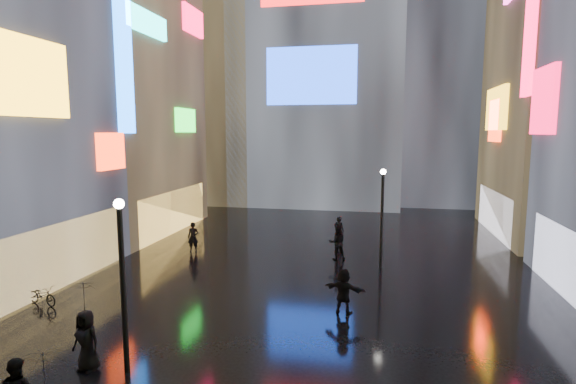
# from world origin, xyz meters

# --- Properties ---
(ground) EXTENTS (140.00, 140.00, 0.00)m
(ground) POSITION_xyz_m (0.00, 20.00, 0.00)
(ground) COLOR black
(ground) RESTS_ON ground
(building_left_far) EXTENTS (10.28, 12.00, 22.00)m
(building_left_far) POSITION_xyz_m (-15.98, 26.00, 10.98)
(building_left_far) COLOR black
(building_left_far) RESTS_ON ground
(tower_flank_right) EXTENTS (12.00, 12.00, 34.00)m
(tower_flank_right) POSITION_xyz_m (9.00, 46.00, 17.00)
(tower_flank_right) COLOR black
(tower_flank_right) RESTS_ON ground
(tower_flank_left) EXTENTS (10.00, 10.00, 26.00)m
(tower_flank_left) POSITION_xyz_m (-14.00, 42.00, 13.00)
(tower_flank_left) COLOR black
(tower_flank_left) RESTS_ON ground
(lamp_near) EXTENTS (0.30, 0.30, 5.20)m
(lamp_near) POSITION_xyz_m (-4.09, 8.18, 2.94)
(lamp_near) COLOR black
(lamp_near) RESTS_ON ground
(lamp_far) EXTENTS (0.30, 0.30, 5.20)m
(lamp_far) POSITION_xyz_m (3.29, 20.25, 2.94)
(lamp_far) COLOR black
(lamp_far) RESTS_ON ground
(pedestrian_4) EXTENTS (0.99, 0.74, 1.85)m
(pedestrian_4) POSITION_xyz_m (-5.30, 8.06, 0.92)
(pedestrian_4) COLOR black
(pedestrian_4) RESTS_ON ground
(pedestrian_5) EXTENTS (1.74, 0.95, 1.79)m
(pedestrian_5) POSITION_xyz_m (1.84, 13.86, 0.90)
(pedestrian_5) COLOR black
(pedestrian_5) RESTS_ON ground
(pedestrian_6) EXTENTS (0.70, 0.50, 1.78)m
(pedestrian_6) POSITION_xyz_m (-7.62, 21.24, 0.89)
(pedestrian_6) COLOR black
(pedestrian_6) RESTS_ON ground
(pedestrian_7) EXTENTS (1.08, 0.93, 1.93)m
(pedestrian_7) POSITION_xyz_m (0.90, 21.34, 0.96)
(pedestrian_7) COLOR black
(pedestrian_7) RESTS_ON ground
(umbrella_0) EXTENTS (1.37, 1.36, 0.91)m
(umbrella_0) POSITION_xyz_m (-3.42, 4.21, 2.25)
(umbrella_0) COLOR black
(umbrella_0) RESTS_ON pedestrian_0
(umbrella_2) EXTENTS (1.39, 1.39, 0.89)m
(umbrella_2) POSITION_xyz_m (-5.30, 8.06, 2.30)
(umbrella_2) COLOR black
(umbrella_2) RESTS_ON pedestrian_4
(bicycle) EXTENTS (1.63, 0.88, 0.81)m
(bicycle) POSITION_xyz_m (-10.37, 12.24, 0.41)
(bicycle) COLOR black
(bicycle) RESTS_ON ground
(pedestrian_8) EXTENTS (0.76, 0.61, 1.79)m
(pedestrian_8) POSITION_xyz_m (0.69, 24.77, 0.90)
(pedestrian_8) COLOR black
(pedestrian_8) RESTS_ON ground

